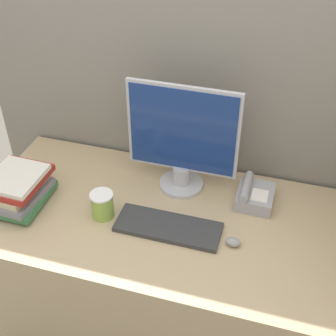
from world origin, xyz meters
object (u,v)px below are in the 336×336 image
at_px(book_stack, 18,189).
at_px(desk_telephone, 254,196).
at_px(coffee_cup, 102,205).
at_px(monitor, 182,142).
at_px(keyboard, 168,227).
at_px(mouse, 233,242).

relative_size(book_stack, desk_telephone, 1.60).
distance_m(coffee_cup, desk_telephone, 0.65).
bearing_deg(monitor, book_stack, -154.17).
distance_m(keyboard, book_stack, 0.67).
xyz_separation_m(keyboard, coffee_cup, (-0.29, -0.00, 0.05)).
height_order(coffee_cup, desk_telephone, coffee_cup).
bearing_deg(coffee_cup, monitor, 47.31).
height_order(monitor, coffee_cup, monitor).
height_order(keyboard, desk_telephone, desk_telephone).
height_order(keyboard, coffee_cup, coffee_cup).
relative_size(keyboard, coffee_cup, 3.68).
bearing_deg(keyboard, desk_telephone, 40.31).
bearing_deg(desk_telephone, coffee_cup, -156.13).
distance_m(monitor, desk_telephone, 0.39).
relative_size(monitor, mouse, 8.43).
xyz_separation_m(book_stack, desk_telephone, (0.97, 0.29, -0.04)).
xyz_separation_m(keyboard, book_stack, (-0.66, -0.03, 0.07)).
relative_size(mouse, book_stack, 0.21).
xyz_separation_m(monitor, book_stack, (-0.64, -0.31, -0.16)).
bearing_deg(mouse, monitor, 134.35).
distance_m(keyboard, desk_telephone, 0.41).
bearing_deg(book_stack, coffee_cup, 3.74).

